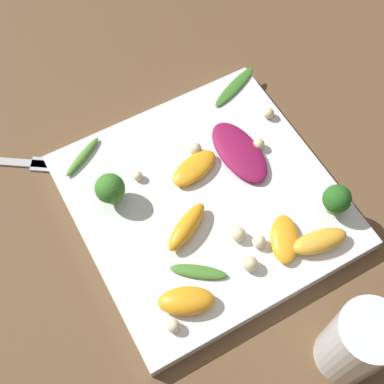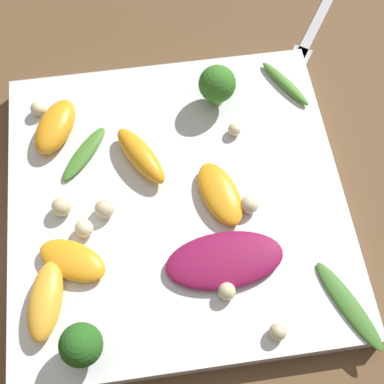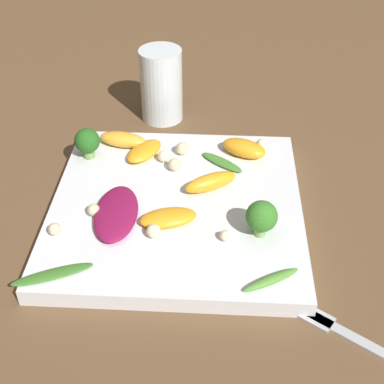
% 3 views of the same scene
% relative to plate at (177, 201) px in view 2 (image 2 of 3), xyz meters
% --- Properties ---
extents(ground_plane, '(2.40, 2.40, 0.00)m').
position_rel_plate_xyz_m(ground_plane, '(0.00, 0.00, -0.01)').
color(ground_plane, brown).
extents(plate, '(0.31, 0.31, 0.02)m').
position_rel_plate_xyz_m(plate, '(0.00, 0.00, 0.00)').
color(plate, white).
rests_on(plate, ground_plane).
extents(fork, '(0.12, 0.17, 0.01)m').
position_rel_plate_xyz_m(fork, '(0.18, 0.20, -0.01)').
color(fork, '#B2B2B7').
rests_on(fork, ground_plane).
extents(radicchio_leaf_0, '(0.10, 0.05, 0.01)m').
position_rel_plate_xyz_m(radicchio_leaf_0, '(0.03, -0.07, 0.02)').
color(radicchio_leaf_0, maroon).
rests_on(radicchio_leaf_0, plate).
extents(orange_segment_0, '(0.05, 0.07, 0.02)m').
position_rel_plate_xyz_m(orange_segment_0, '(-0.03, 0.04, 0.02)').
color(orange_segment_0, orange).
rests_on(orange_segment_0, plate).
extents(orange_segment_1, '(0.06, 0.07, 0.02)m').
position_rel_plate_xyz_m(orange_segment_1, '(-0.11, 0.09, 0.02)').
color(orange_segment_1, orange).
rests_on(orange_segment_1, plate).
extents(orange_segment_2, '(0.05, 0.07, 0.02)m').
position_rel_plate_xyz_m(orange_segment_2, '(0.04, -0.01, 0.02)').
color(orange_segment_2, orange).
rests_on(orange_segment_2, plate).
extents(orange_segment_3, '(0.07, 0.06, 0.02)m').
position_rel_plate_xyz_m(orange_segment_3, '(-0.10, -0.05, 0.02)').
color(orange_segment_3, orange).
rests_on(orange_segment_3, plate).
extents(orange_segment_4, '(0.04, 0.07, 0.02)m').
position_rel_plate_xyz_m(orange_segment_4, '(-0.12, -0.08, 0.02)').
color(orange_segment_4, '#FCAD33').
rests_on(orange_segment_4, plate).
extents(broccoli_floret_0, '(0.04, 0.04, 0.05)m').
position_rel_plate_xyz_m(broccoli_floret_0, '(0.05, 0.10, 0.04)').
color(broccoli_floret_0, '#84AD5B').
rests_on(broccoli_floret_0, plate).
extents(broccoli_floret_1, '(0.03, 0.03, 0.04)m').
position_rel_plate_xyz_m(broccoli_floret_1, '(-0.09, -0.13, 0.04)').
color(broccoli_floret_1, '#7A9E51').
rests_on(broccoli_floret_1, plate).
extents(arugula_sprig_0, '(0.04, 0.06, 0.01)m').
position_rel_plate_xyz_m(arugula_sprig_0, '(0.13, 0.11, 0.01)').
color(arugula_sprig_0, '#518E33').
rests_on(arugula_sprig_0, plate).
extents(arugula_sprig_1, '(0.05, 0.06, 0.01)m').
position_rel_plate_xyz_m(arugula_sprig_1, '(-0.08, 0.06, 0.01)').
color(arugula_sprig_1, '#47842D').
rests_on(arugula_sprig_1, plate).
extents(arugula_sprig_2, '(0.05, 0.09, 0.00)m').
position_rel_plate_xyz_m(arugula_sprig_2, '(0.13, -0.12, 0.01)').
color(arugula_sprig_2, '#3D7528').
rests_on(arugula_sprig_2, plate).
extents(macadamia_nut_0, '(0.02, 0.02, 0.02)m').
position_rel_plate_xyz_m(macadamia_nut_0, '(0.03, -0.10, 0.02)').
color(macadamia_nut_0, beige).
rests_on(macadamia_nut_0, plate).
extents(macadamia_nut_1, '(0.02, 0.02, 0.02)m').
position_rel_plate_xyz_m(macadamia_nut_1, '(0.06, -0.02, 0.02)').
color(macadamia_nut_1, beige).
rests_on(macadamia_nut_1, plate).
extents(macadamia_nut_2, '(0.02, 0.02, 0.02)m').
position_rel_plate_xyz_m(macadamia_nut_2, '(-0.07, -0.01, 0.02)').
color(macadamia_nut_2, beige).
rests_on(macadamia_nut_2, plate).
extents(macadamia_nut_3, '(0.01, 0.01, 0.01)m').
position_rel_plate_xyz_m(macadamia_nut_3, '(0.06, 0.06, 0.02)').
color(macadamia_nut_3, beige).
rests_on(macadamia_nut_3, plate).
extents(macadamia_nut_4, '(0.02, 0.02, 0.02)m').
position_rel_plate_xyz_m(macadamia_nut_4, '(-0.08, -0.02, 0.02)').
color(macadamia_nut_4, beige).
rests_on(macadamia_nut_4, plate).
extents(macadamia_nut_5, '(0.01, 0.01, 0.01)m').
position_rel_plate_xyz_m(macadamia_nut_5, '(0.07, -0.14, 0.02)').
color(macadamia_nut_5, beige).
rests_on(macadamia_nut_5, plate).
extents(macadamia_nut_6, '(0.02, 0.02, 0.02)m').
position_rel_plate_xyz_m(macadamia_nut_6, '(-0.10, 0.00, 0.02)').
color(macadamia_nut_6, beige).
rests_on(macadamia_nut_6, plate).
extents(macadamia_nut_7, '(0.02, 0.02, 0.02)m').
position_rel_plate_xyz_m(macadamia_nut_7, '(-0.12, 0.11, 0.02)').
color(macadamia_nut_7, beige).
rests_on(macadamia_nut_7, plate).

